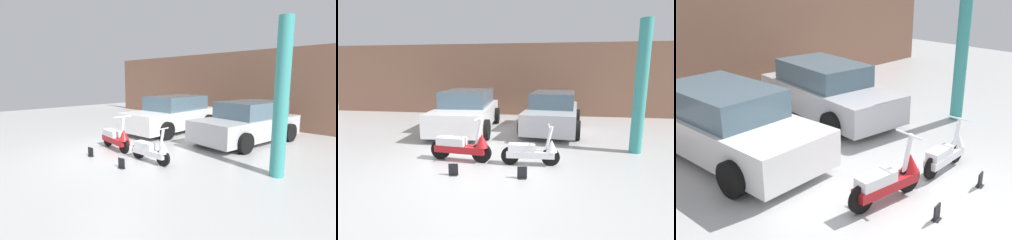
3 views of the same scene
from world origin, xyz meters
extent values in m
plane|color=#B2B2B2|center=(0.00, 0.00, 0.00)|extent=(28.00, 28.00, 0.00)
cube|color=#845B47|center=(0.00, 7.45, 1.74)|extent=(19.60, 0.12, 3.49)
cylinder|color=black|center=(0.14, 0.33, 0.25)|extent=(0.50, 0.14, 0.49)
cylinder|color=black|center=(-0.94, 0.45, 0.25)|extent=(0.50, 0.14, 0.49)
cube|color=#B2191E|center=(-0.40, 0.39, 0.31)|extent=(1.31, 0.43, 0.17)
cube|color=white|center=(-0.63, 0.41, 0.49)|extent=(0.74, 0.36, 0.19)
cylinder|color=white|center=(0.09, 0.34, 0.74)|extent=(0.23, 0.11, 0.70)
cylinder|color=white|center=(0.09, 0.34, 1.09)|extent=(0.09, 0.57, 0.03)
cone|color=#B2191E|center=(0.16, 0.33, 0.55)|extent=(0.36, 0.36, 0.32)
cylinder|color=black|center=(1.79, 0.37, 0.21)|extent=(0.43, 0.10, 0.43)
cylinder|color=black|center=(0.84, 0.33, 0.21)|extent=(0.43, 0.10, 0.43)
cube|color=silver|center=(1.32, 0.35, 0.27)|extent=(1.13, 0.32, 0.15)
cube|color=white|center=(1.12, 0.34, 0.43)|extent=(0.64, 0.28, 0.17)
cylinder|color=white|center=(1.74, 0.37, 0.64)|extent=(0.20, 0.08, 0.61)
cylinder|color=white|center=(1.74, 0.37, 0.95)|extent=(0.05, 0.50, 0.03)
cone|color=silver|center=(1.81, 0.37, 0.48)|extent=(0.30, 0.30, 0.28)
cube|color=white|center=(-1.25, 3.75, 0.54)|extent=(2.07, 4.43, 0.72)
cube|color=slate|center=(-1.27, 4.01, 1.19)|extent=(1.73, 2.52, 0.57)
cylinder|color=black|center=(-0.24, 2.47, 0.33)|extent=(0.27, 0.67, 0.66)
cylinder|color=black|center=(-2.11, 2.35, 0.33)|extent=(0.27, 0.67, 0.66)
cylinder|color=black|center=(-0.40, 5.15, 0.33)|extent=(0.27, 0.67, 0.66)
cylinder|color=black|center=(-2.27, 5.03, 0.33)|extent=(0.27, 0.67, 0.66)
cube|color=#B7B7BC|center=(1.91, 4.24, 0.52)|extent=(2.18, 4.31, 0.69)
cube|color=slate|center=(1.94, 4.49, 1.13)|extent=(1.77, 2.48, 0.54)
cylinder|color=black|center=(2.66, 2.86, 0.32)|extent=(0.29, 0.65, 0.63)
cylinder|color=black|center=(0.88, 3.07, 0.32)|extent=(0.29, 0.65, 0.63)
cylinder|color=black|center=(2.95, 5.42, 0.32)|extent=(0.29, 0.65, 0.63)
cylinder|color=black|center=(1.17, 5.62, 0.32)|extent=(0.29, 0.65, 0.63)
cube|color=black|center=(-0.26, -0.52, 0.01)|extent=(0.18, 0.15, 0.01)
cube|color=black|center=(-0.26, -0.52, 0.13)|extent=(0.20, 0.06, 0.26)
cube|color=black|center=(1.20, -0.48, 0.01)|extent=(0.18, 0.15, 0.01)
cube|color=black|center=(1.20, -0.48, 0.13)|extent=(0.20, 0.07, 0.26)
cylinder|color=teal|center=(4.09, 1.75, 1.74)|extent=(0.31, 0.31, 3.49)
camera|label=1|loc=(6.44, -3.98, 2.18)|focal=28.00mm
camera|label=2|loc=(1.63, -5.56, 2.20)|focal=28.00mm
camera|label=3|loc=(-5.27, -3.49, 3.70)|focal=45.00mm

